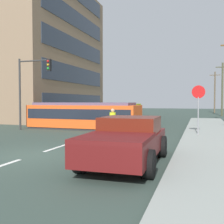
{
  "coord_description": "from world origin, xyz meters",
  "views": [
    {
      "loc": [
        6.09,
        -8.95,
        2.1
      ],
      "look_at": [
        0.68,
        7.87,
        1.39
      ],
      "focal_mm": 43.54,
      "sensor_mm": 36.0,
      "label": 1
    }
  ],
  "objects": [
    {
      "name": "lane_stripe_4",
      "position": [
        0.0,
        21.8,
        0.01
      ],
      "size": [
        0.16,
        2.4,
        0.01
      ],
      "primitive_type": "cube",
      "color": "silver",
      "rests_on": "ground"
    },
    {
      "name": "utility_pole_far",
      "position": [
        9.1,
        31.58,
        3.88
      ],
      "size": [
        1.8,
        0.24,
        7.41
      ],
      "color": "#4A4A31",
      "rests_on": "ground"
    },
    {
      "name": "lane_stripe_1",
      "position": [
        0.0,
        2.0,
        0.01
      ],
      "size": [
        0.16,
        2.4,
        0.01
      ],
      "primitive_type": "cube",
      "color": "silver",
      "rests_on": "ground"
    },
    {
      "name": "lane_stripe_2",
      "position": [
        0.0,
        6.0,
        0.01
      ],
      "size": [
        0.16,
        2.4,
        0.01
      ],
      "primitive_type": "cube",
      "color": "silver",
      "rests_on": "ground"
    },
    {
      "name": "stop_sign",
      "position": [
        6.04,
        7.75,
        2.19
      ],
      "size": [
        0.76,
        0.07,
        2.88
      ],
      "color": "gray",
      "rests_on": "sidewalk_curb_right"
    },
    {
      "name": "lane_stripe_3",
      "position": [
        0.0,
        15.8,
        0.01
      ],
      "size": [
        0.16,
        2.4,
        0.01
      ],
      "primitive_type": "cube",
      "color": "silver",
      "rests_on": "ground"
    },
    {
      "name": "utility_pole_distant",
      "position": [
        8.66,
        42.01,
        3.81
      ],
      "size": [
        1.8,
        0.24,
        7.26
      ],
      "color": "brown",
      "rests_on": "ground"
    },
    {
      "name": "city_bus",
      "position": [
        -0.9,
        15.52,
        1.06
      ],
      "size": [
        2.7,
        5.57,
        1.84
      ],
      "color": "gold",
      "rests_on": "ground"
    },
    {
      "name": "parked_sedan_mid",
      "position": [
        -5.25,
        13.76,
        0.62
      ],
      "size": [
        2.15,
        4.23,
        1.19
      ],
      "color": "#B3BAC6",
      "rests_on": "ground"
    },
    {
      "name": "traffic_light_mast",
      "position": [
        -5.41,
        7.9,
        3.61
      ],
      "size": [
        2.65,
        0.33,
        5.18
      ],
      "color": "#333333",
      "rests_on": "ground"
    },
    {
      "name": "pedestrian_crossing",
      "position": [
        1.36,
        5.9,
        0.94
      ],
      "size": [
        0.49,
        0.36,
        1.67
      ],
      "color": "#29254B",
      "rests_on": "ground"
    },
    {
      "name": "corner_building",
      "position": [
        -14.88,
        20.09,
        8.0
      ],
      "size": [
        14.78,
        17.73,
        16.0
      ],
      "color": "#8B6F54",
      "rests_on": "ground"
    },
    {
      "name": "streetcar_tram",
      "position": [
        -2.2,
        9.8,
        1.03
      ],
      "size": [
        8.54,
        2.82,
        2.0
      ],
      "color": "#F8561C",
      "rests_on": "ground"
    },
    {
      "name": "sidewalk_curb_right",
      "position": [
        6.8,
        6.0,
        0.07
      ],
      "size": [
        3.2,
        36.0,
        0.14
      ],
      "primitive_type": "cube",
      "color": "#969D95",
      "rests_on": "ground"
    },
    {
      "name": "pickup_truck_parked",
      "position": [
        3.8,
        -0.22,
        0.8
      ],
      "size": [
        2.33,
        5.03,
        1.55
      ],
      "color": "#5D1415",
      "rests_on": "ground"
    },
    {
      "name": "ground_plane",
      "position": [
        0.0,
        10.0,
        0.0
      ],
      "size": [
        120.0,
        120.0,
        0.0
      ],
      "primitive_type": "plane",
      "color": "#34453D"
    }
  ]
}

